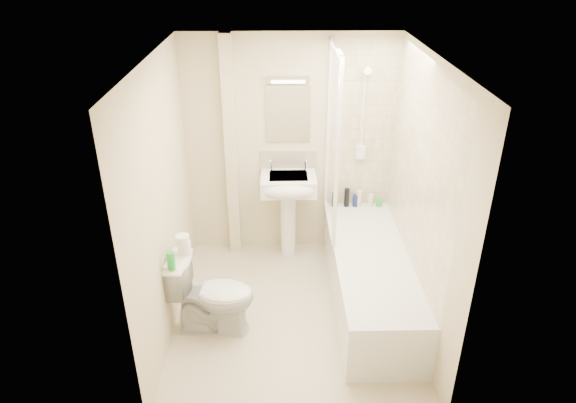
{
  "coord_description": "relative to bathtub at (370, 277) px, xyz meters",
  "views": [
    {
      "loc": [
        -0.12,
        -3.84,
        3.19
      ],
      "look_at": [
        -0.04,
        0.2,
        1.11
      ],
      "focal_mm": 32.0,
      "sensor_mm": 36.0,
      "label": 1
    }
  ],
  "objects": [
    {
      "name": "pedestal_sink",
      "position": [
        -0.77,
        0.82,
        0.49
      ],
      "size": [
        0.58,
        0.51,
        1.11
      ],
      "color": "white",
      "rests_on": "ground"
    },
    {
      "name": "shower_fixture",
      "position": [
        -0.0,
        1.0,
        1.26
      ],
      "size": [
        0.1,
        0.16,
        0.99
      ],
      "color": "white",
      "rests_on": "wall_back"
    },
    {
      "name": "wall_back",
      "position": [
        -0.75,
        1.06,
        0.91
      ],
      "size": [
        2.2,
        0.02,
        2.4
      ],
      "primitive_type": "cube",
      "color": "beige",
      "rests_on": "ground"
    },
    {
      "name": "floor",
      "position": [
        -0.75,
        -0.19,
        -0.29
      ],
      "size": [
        2.5,
        2.5,
        0.0
      ],
      "primitive_type": "plane",
      "color": "beige",
      "rests_on": "ground"
    },
    {
      "name": "toilet",
      "position": [
        -1.47,
        -0.35,
        0.08
      ],
      "size": [
        0.57,
        0.82,
        0.75
      ],
      "primitive_type": "imported",
      "rotation": [
        0.0,
        0.0,
        1.46
      ],
      "color": "white",
      "rests_on": "ground"
    },
    {
      "name": "ceiling",
      "position": [
        -0.75,
        -0.19,
        2.11
      ],
      "size": [
        2.2,
        2.5,
        0.02
      ],
      "primitive_type": "cube",
      "color": "white",
      "rests_on": "wall_back"
    },
    {
      "name": "green_bottle",
      "position": [
        -1.77,
        -0.48,
        0.54
      ],
      "size": [
        0.07,
        0.07,
        0.16
      ],
      "primitive_type": "cylinder",
      "color": "green",
      "rests_on": "toilet"
    },
    {
      "name": "wall_right",
      "position": [
        0.35,
        -0.19,
        0.91
      ],
      "size": [
        0.02,
        2.5,
        2.4
      ],
      "primitive_type": "cube",
      "color": "beige",
      "rests_on": "ground"
    },
    {
      "name": "bottle_cream",
      "position": [
        0.01,
        0.97,
        0.35
      ],
      "size": [
        0.06,
        0.06,
        0.19
      ],
      "primitive_type": "cylinder",
      "color": "beige",
      "rests_on": "bathtub"
    },
    {
      "name": "tile_right",
      "position": [
        0.34,
        0.0,
        1.14
      ],
      "size": [
        0.01,
        2.1,
        1.75
      ],
      "primitive_type": "cube",
      "color": "beige",
      "rests_on": "wall_right"
    },
    {
      "name": "bottle_green",
      "position": [
        0.24,
        0.97,
        0.3
      ],
      "size": [
        0.07,
        0.07,
        0.08
      ],
      "primitive_type": "cylinder",
      "color": "green",
      "rests_on": "bathtub"
    },
    {
      "name": "mirror",
      "position": [
        -0.77,
        1.05,
        1.29
      ],
      "size": [
        0.46,
        0.01,
        0.6
      ],
      "primitive_type": "cube",
      "color": "white",
      "rests_on": "wall_back"
    },
    {
      "name": "shower_screen",
      "position": [
        -0.35,
        0.61,
        1.16
      ],
      "size": [
        0.04,
        0.92,
        1.8
      ],
      "color": "white",
      "rests_on": "bathtub"
    },
    {
      "name": "pipe_boxing",
      "position": [
        -1.37,
        1.0,
        0.91
      ],
      "size": [
        0.12,
        0.12,
        2.4
      ],
      "primitive_type": "cube",
      "color": "beige",
      "rests_on": "ground"
    },
    {
      "name": "tile_back",
      "position": [
        0.0,
        1.05,
        1.14
      ],
      "size": [
        0.7,
        0.01,
        1.75
      ],
      "primitive_type": "cube",
      "color": "beige",
      "rests_on": "wall_back"
    },
    {
      "name": "strip_light",
      "position": [
        -0.77,
        1.03,
        1.66
      ],
      "size": [
        0.42,
        0.07,
        0.07
      ],
      "primitive_type": "cube",
      "color": "silver",
      "rests_on": "wall_back"
    },
    {
      "name": "bottle_black_b",
      "position": [
        -0.13,
        0.97,
        0.37
      ],
      "size": [
        0.06,
        0.06,
        0.21
      ],
      "primitive_type": "cylinder",
      "color": "black",
      "rests_on": "bathtub"
    },
    {
      "name": "toilet_roll_upper",
      "position": [
        -1.69,
        -0.29,
        0.62
      ],
      "size": [
        0.12,
        0.12,
        0.09
      ],
      "primitive_type": "cylinder",
      "color": "white",
      "rests_on": "toilet_roll_lower"
    },
    {
      "name": "bathtub",
      "position": [
        0.0,
        0.0,
        0.0
      ],
      "size": [
        0.7,
        2.1,
        0.55
      ],
      "color": "white",
      "rests_on": "ground"
    },
    {
      "name": "bottle_blue",
      "position": [
        -0.03,
        0.97,
        0.33
      ],
      "size": [
        0.06,
        0.06,
        0.14
      ],
      "primitive_type": "cylinder",
      "color": "navy",
      "rests_on": "bathtub"
    },
    {
      "name": "bottle_white_b",
      "position": [
        0.14,
        0.97,
        0.33
      ],
      "size": [
        0.05,
        0.05,
        0.14
      ],
      "primitive_type": "cylinder",
      "color": "silver",
      "rests_on": "bathtub"
    },
    {
      "name": "bottle_black_a",
      "position": [
        -0.26,
        0.97,
        0.34
      ],
      "size": [
        0.07,
        0.07,
        0.16
      ],
      "primitive_type": "cylinder",
      "color": "black",
      "rests_on": "bathtub"
    },
    {
      "name": "toilet_roll_lower",
      "position": [
        -1.7,
        -0.24,
        0.51
      ],
      "size": [
        0.11,
        0.11,
        0.11
      ],
      "primitive_type": "cylinder",
      "color": "white",
      "rests_on": "toilet"
    },
    {
      "name": "splashback",
      "position": [
        -0.77,
        1.05,
        0.74
      ],
      "size": [
        0.6,
        0.02,
        0.3
      ],
      "primitive_type": "cube",
      "color": "beige",
      "rests_on": "wall_back"
    },
    {
      "name": "wall_left",
      "position": [
        -1.85,
        -0.19,
        0.91
      ],
      "size": [
        0.02,
        2.5,
        2.4
      ],
      "primitive_type": "cube",
      "color": "beige",
      "rests_on": "ground"
    }
  ]
}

